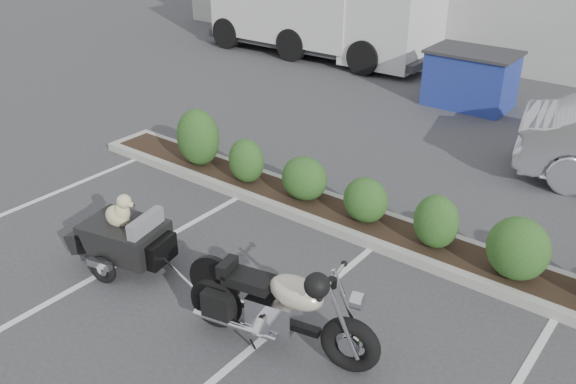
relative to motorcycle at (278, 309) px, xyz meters
The scene contains 5 objects.
ground 1.74m from the motorcycle, 150.76° to the left, with size 90.00×90.00×0.00m, color #38383A.
planter_kerb 3.07m from the motorcycle, 98.21° to the left, with size 12.00×1.00×0.15m, color #9E9E93.
motorcycle is the anchor object (origin of this frame).
pet_trailer 2.79m from the motorcycle, behind, with size 2.00×1.14×1.17m.
dumpster 9.80m from the motorcycle, 100.05° to the left, with size 2.08×1.44×1.36m.
Camera 1 is at (4.94, -5.19, 4.98)m, focal length 38.00 mm.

